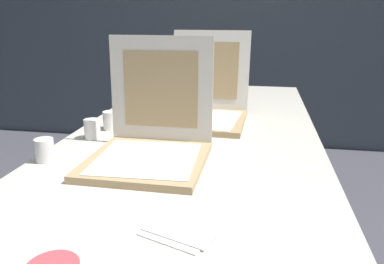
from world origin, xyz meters
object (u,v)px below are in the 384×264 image
object	(u,v)px
cup_white_far	(152,104)
napkin_pile	(187,225)
cup_white_near_left	(45,150)
pizza_box_front	(150,143)
pizza_box_middle	(204,108)
cup_white_near_center	(92,129)
cup_white_mid	(110,120)
table	(194,146)

from	to	relation	value
cup_white_far	napkin_pile	distance (m)	1.00
cup_white_near_left	napkin_pile	bearing A→B (deg)	-30.30
cup_white_far	napkin_pile	size ratio (longest dim) A/B	0.35
pizza_box_front	pizza_box_middle	world-z (taller)	pizza_box_front
cup_white_far	cup_white_near_center	size ratio (longest dim) A/B	1.00
cup_white_near_center	napkin_pile	distance (m)	0.69
cup_white_near_left	cup_white_mid	xyz separation A→B (m)	(0.07, 0.35, 0.00)
cup_white_mid	pizza_box_front	bearing A→B (deg)	-49.45
pizza_box_front	cup_white_near_left	world-z (taller)	pizza_box_front
cup_white_near_center	napkin_pile	world-z (taller)	cup_white_near_center
napkin_pile	table	bearing A→B (deg)	98.35
cup_white_near_center	cup_white_mid	xyz separation A→B (m)	(0.02, 0.12, 0.00)
cup_white_far	cup_white_near_center	world-z (taller)	same
pizza_box_front	cup_white_far	bearing A→B (deg)	106.03
cup_white_near_left	cup_white_mid	distance (m)	0.36
table	cup_white_far	size ratio (longest dim) A/B	29.00
pizza_box_middle	cup_white_far	distance (m)	0.28
pizza_box_middle	cup_white_far	world-z (taller)	pizza_box_middle
cup_white_mid	cup_white_near_center	bearing A→B (deg)	-100.60
pizza_box_middle	napkin_pile	bearing A→B (deg)	-82.27
cup_white_near_left	cup_white_near_center	xyz separation A→B (m)	(0.05, 0.23, 0.00)
cup_white_near_left	table	bearing A→B (deg)	39.89
cup_white_far	cup_white_near_center	bearing A→B (deg)	-104.15
pizza_box_front	cup_white_mid	world-z (taller)	pizza_box_front
pizza_box_middle	cup_white_mid	xyz separation A→B (m)	(-0.34, -0.19, -0.02)
pizza_box_middle	cup_white_mid	distance (m)	0.39
cup_white_far	cup_white_near_center	xyz separation A→B (m)	(-0.11, -0.42, 0.00)
napkin_pile	cup_white_far	bearing A→B (deg)	109.91
table	pizza_box_middle	bearing A→B (deg)	87.92
pizza_box_middle	cup_white_mid	world-z (taller)	pizza_box_middle
table	cup_white_far	xyz separation A→B (m)	(-0.25, 0.31, 0.08)
pizza_box_middle	cup_white_near_left	size ratio (longest dim) A/B	5.89
table	cup_white_near_center	world-z (taller)	cup_white_near_center
cup_white_near_center	cup_white_mid	world-z (taller)	same
napkin_pile	pizza_box_front	bearing A→B (deg)	117.01
table	cup_white_near_center	xyz separation A→B (m)	(-0.35, -0.11, 0.08)
table	cup_white_mid	size ratio (longest dim) A/B	29.00
pizza_box_front	cup_white_far	size ratio (longest dim) A/B	5.16
cup_white_near_center	cup_white_near_left	bearing A→B (deg)	-102.25
cup_white_near_left	pizza_box_front	bearing A→B (deg)	12.04
cup_white_near_center	table	bearing A→B (deg)	16.80
table	napkin_pile	xyz separation A→B (m)	(0.09, -0.63, 0.05)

